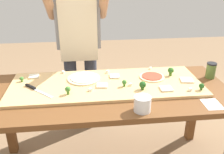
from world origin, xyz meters
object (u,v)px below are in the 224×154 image
pizza_slice_far_right (34,76)px  pizza_slice_center (166,89)px  cheese_crumble_a (90,90)px  sauce_jar (211,70)px  broccoli_floret_front_right (202,86)px  prep_table (107,102)px  cheese_crumble_b (190,89)px  broccoli_floret_back_right (68,90)px  chefs_knife (35,89)px  broccoli_floret_center_left (22,79)px  flour_cup (142,105)px  pizza_slice_near_right (115,76)px  pizza_whole_white_garlic (84,78)px  recipe_note (212,104)px  cheese_crumble_f (63,72)px  broccoli_floret_front_left (124,82)px  pizza_whole_tomato_red (152,77)px  pizza_slice_near_left (187,80)px  cook_center (79,36)px  broccoli_floret_front_mid (171,71)px  cheese_crumble_e (131,84)px  cheese_crumble_c (108,72)px  pizza_slice_far_left (102,85)px  cheese_crumble_d (150,68)px  broccoli_floret_back_left (143,85)px

pizza_slice_far_right → pizza_slice_center: bearing=-18.6°
cheese_crumble_a → sauce_jar: sauce_jar is taller
broccoli_floret_front_right → prep_table: bearing=171.0°
cheese_crumble_b → sauce_jar: bearing=42.0°
broccoli_floret_back_right → chefs_knife: bearing=158.2°
broccoli_floret_center_left → flour_cup: 0.97m
pizza_slice_near_right → broccoli_floret_center_left: 0.72m
pizza_whole_white_garlic → recipe_note: (0.84, -0.46, -0.03)m
chefs_knife → cheese_crumble_f: (0.18, 0.29, 0.00)m
broccoli_floret_front_left → cheese_crumble_a: bearing=-169.5°
cheese_crumble_f → recipe_note: cheese_crumble_f is taller
pizza_whole_tomato_red → pizza_slice_near_right: bearing=171.0°
pizza_slice_center → pizza_slice_near_left: size_ratio=0.92×
cheese_crumble_a → cheese_crumble_b: bearing=-6.1°
prep_table → broccoli_floret_front_right: size_ratio=36.06×
pizza_slice_far_right → pizza_slice_near_right: 0.65m
flour_cup → cook_center: cook_center is taller
broccoli_floret_front_mid → flour_cup: 0.58m
cheese_crumble_e → cook_center: cook_center is taller
pizza_slice_near_left → cook_center: (-0.83, 0.62, 0.21)m
broccoli_floret_center_left → cheese_crumble_c: (0.68, 0.10, -0.01)m
chefs_knife → pizza_slice_center: bearing=-6.2°
pizza_slice_far_left → cheese_crumble_d: 0.53m
prep_table → sauce_jar: 0.88m
cheese_crumble_d → prep_table: bearing=-141.5°
pizza_whole_white_garlic → cheese_crumble_a: bearing=-78.7°
pizza_slice_near_left → broccoli_floret_center_left: broccoli_floret_center_left is taller
pizza_whole_tomato_red → broccoli_floret_center_left: bearing=177.7°
broccoli_floret_center_left → cheese_crumble_e: broccoli_floret_center_left is taller
cheese_crumble_d → chefs_knife: bearing=-162.7°
broccoli_floret_front_left → cheese_crumble_c: 0.29m
broccoli_floret_center_left → cheese_crumble_e: bearing=-11.3°
pizza_slice_center → sauce_jar: 0.48m
pizza_slice_near_right → broccoli_floret_front_mid: broccoli_floret_front_mid is taller
prep_table → cheese_crumble_f: size_ratio=96.66×
pizza_slice_near_left → pizza_slice_far_left: bearing=-178.4°
cheese_crumble_e → cook_center: bearing=120.1°
prep_table → recipe_note: size_ratio=12.57×
pizza_slice_near_left → cheese_crumble_f: 1.00m
pizza_slice_near_right → broccoli_floret_front_right: (0.59, -0.30, 0.02)m
broccoli_floret_center_left → cheese_crumble_d: 1.06m
broccoli_floret_center_left → cheese_crumble_f: broccoli_floret_center_left is taller
prep_table → broccoli_floret_front_mid: (0.53, 0.16, 0.16)m
pizza_whole_tomato_red → broccoli_floret_back_right: bearing=-162.4°
pizza_slice_center → cook_center: size_ratio=0.05×
broccoli_floret_back_left → cheese_crumble_f: bearing=147.7°
chefs_knife → pizza_whole_white_garlic: same height
pizza_slice_far_left → flour_cup: 0.41m
pizza_whole_tomato_red → pizza_slice_center: bearing=-77.4°
pizza_slice_near_right → broccoli_floret_front_mid: bearing=-3.4°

